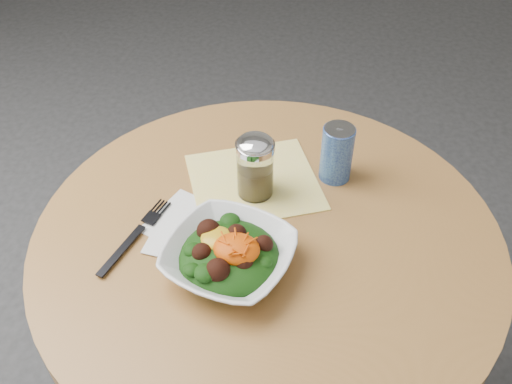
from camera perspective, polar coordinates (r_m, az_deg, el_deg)
table at (r=1.25m, az=1.02°, el=-10.23°), size 0.90×0.90×0.75m
cloth_napkin at (r=1.20m, az=-0.20°, el=1.05°), size 0.34×0.33×0.00m
paper_napkins at (r=1.11m, az=-6.81°, el=-3.59°), size 0.18×0.19×0.00m
salad_bowl at (r=1.02m, az=-2.69°, el=-6.37°), size 0.27×0.27×0.08m
fork at (r=1.11m, az=-11.84°, el=-4.12°), size 0.07×0.21×0.00m
spice_shaker at (r=1.13m, az=-0.09°, el=2.52°), size 0.08×0.08×0.14m
beverage_can at (r=1.18m, az=8.09°, el=3.88°), size 0.07×0.07×0.13m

